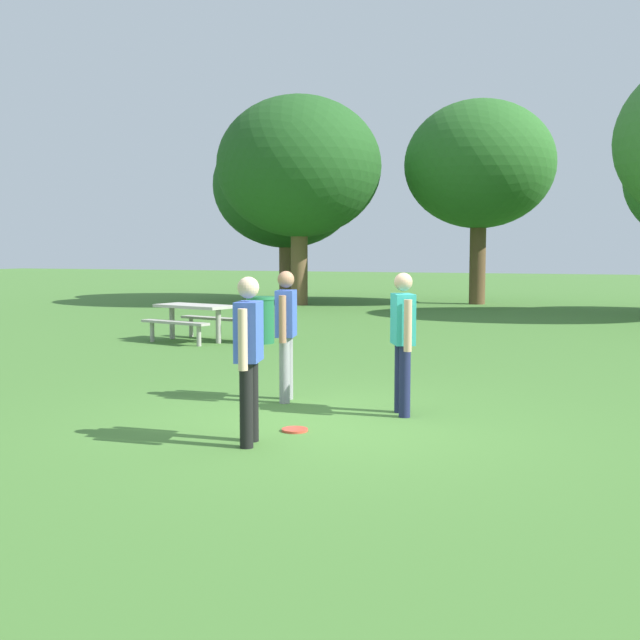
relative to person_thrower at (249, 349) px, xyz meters
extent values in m
plane|color=#447530|center=(0.26, 1.07, -0.94)|extent=(120.00, 120.00, 0.00)
cylinder|color=black|center=(0.03, -0.13, -0.53)|extent=(0.13, 0.13, 0.82)
cylinder|color=black|center=(-0.03, 0.13, -0.53)|extent=(0.13, 0.13, 0.82)
cube|color=#3856B7|center=(0.00, 0.00, 0.17)|extent=(0.31, 0.42, 0.58)
sphere|color=beige|center=(0.00, 0.00, 0.59)|extent=(0.21, 0.21, 0.21)
cylinder|color=beige|center=(0.07, -0.25, 0.12)|extent=(0.09, 0.09, 0.58)
cylinder|color=beige|center=(-0.07, 0.25, 0.12)|extent=(0.09, 0.09, 0.58)
cylinder|color=gray|center=(-0.60, 2.25, -0.53)|extent=(0.13, 0.13, 0.82)
cylinder|color=gray|center=(-0.53, 2.00, -0.53)|extent=(0.13, 0.13, 0.82)
cube|color=#3856B7|center=(-0.56, 2.12, 0.17)|extent=(0.31, 0.42, 0.58)
sphere|color=#9E7051|center=(-0.56, 2.12, 0.59)|extent=(0.21, 0.21, 0.21)
cylinder|color=#9E7051|center=(-0.63, 2.38, 0.12)|extent=(0.09, 0.09, 0.58)
cylinder|color=#9E7051|center=(-0.50, 1.87, 0.12)|extent=(0.09, 0.09, 0.58)
cylinder|color=#1E234C|center=(1.07, 1.76, -0.53)|extent=(0.13, 0.13, 0.82)
cylinder|color=#1E234C|center=(0.95, 1.99, -0.53)|extent=(0.13, 0.13, 0.82)
cube|color=#33B2AD|center=(1.01, 1.88, 0.17)|extent=(0.37, 0.44, 0.58)
sphere|color=tan|center=(1.01, 1.88, 0.59)|extent=(0.21, 0.21, 0.21)
cylinder|color=tan|center=(1.14, 1.65, 0.12)|extent=(0.09, 0.09, 0.58)
cylinder|color=tan|center=(0.89, 2.11, 0.12)|extent=(0.09, 0.09, 0.58)
cylinder|color=#E04733|center=(0.19, 0.68, -0.93)|extent=(0.28, 0.28, 0.03)
cube|color=#B2ADA3|center=(-5.03, 7.32, -0.20)|extent=(1.82, 1.11, 0.06)
cube|color=#A49F96|center=(-5.15, 6.76, -0.50)|extent=(1.72, 0.62, 0.05)
cube|color=#A49F96|center=(-4.90, 7.89, -0.50)|extent=(1.72, 0.62, 0.05)
cylinder|color=#A49F96|center=(-5.67, 7.47, -0.59)|extent=(0.11, 0.11, 0.71)
cylinder|color=#A49F96|center=(-5.80, 6.90, -0.73)|extent=(0.09, 0.09, 0.41)
cylinder|color=#A49F96|center=(-5.55, 8.03, -0.73)|extent=(0.09, 0.09, 0.41)
cylinder|color=#A49F96|center=(-4.38, 7.18, -0.59)|extent=(0.11, 0.11, 0.71)
cylinder|color=#A49F96|center=(-4.51, 6.61, -0.73)|extent=(0.09, 0.09, 0.41)
cylinder|color=#A49F96|center=(-4.25, 7.75, -0.73)|extent=(0.09, 0.09, 0.41)
cylinder|color=#1E663D|center=(-3.59, 7.53, -0.49)|extent=(0.56, 0.56, 0.90)
cylinder|color=#287A4B|center=(-3.59, 7.53, -0.01)|extent=(0.59, 0.59, 0.06)
cylinder|color=brown|center=(-9.12, 21.09, 0.50)|extent=(0.59, 0.59, 2.88)
ellipsoid|color=#21511E|center=(-9.12, 21.09, 3.52)|extent=(5.73, 5.73, 4.87)
cylinder|color=brown|center=(-7.35, 18.25, 0.68)|extent=(0.59, 0.59, 3.25)
ellipsoid|color=#21511E|center=(-7.35, 18.25, 3.88)|extent=(5.73, 5.73, 4.87)
cylinder|color=brown|center=(-1.61, 21.07, 0.81)|extent=(0.57, 0.57, 3.50)
ellipsoid|color=#286023|center=(-1.61, 21.07, 4.02)|extent=(5.31, 5.31, 4.51)
camera|label=1|loc=(3.37, -6.57, 0.94)|focal=43.03mm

